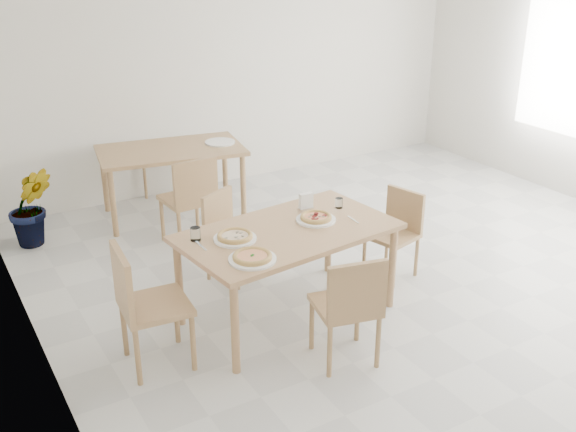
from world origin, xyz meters
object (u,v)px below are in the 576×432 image
napkin_holder (306,202)px  potted_plant (31,207)px  chair_north (227,229)px  chair_west (142,300)px  chair_east (397,227)px  chair_back_n (156,151)px  pizza_mushroom (235,236)px  chair_back_s (191,195)px  plate_pepperoni (316,220)px  plate_margherita (252,259)px  second_table (171,156)px  plate_empty (220,142)px  main_table (288,238)px  chair_south (350,303)px  pizza_pepperoni (316,217)px  tumbler_a (195,234)px  pizza_margherita (252,256)px  tumbler_b (339,203)px  plate_mushroom (235,239)px

napkin_holder → potted_plant: 2.83m
chair_north → chair_west: 1.45m
chair_east → chair_back_n: 3.30m
pizza_mushroom → chair_back_s: bearing=79.3°
plate_pepperoni → pizza_mushroom: 0.71m
chair_north → plate_margherita: 1.28m
second_table → potted_plant: potted_plant is taller
plate_empty → second_table: bearing=171.1°
main_table → plate_empty: bearing=70.7°
chair_west → plate_margherita: 0.80m
chair_south → potted_plant: bearing=-52.4°
napkin_holder → chair_back_s: bearing=111.7°
main_table → second_table: 2.44m
chair_west → plate_pepperoni: bearing=-80.3°
chair_back_s → pizza_pepperoni: bearing=100.9°
chair_south → plate_empty: 3.20m
tumbler_a → potted_plant: 2.40m
pizza_margherita → tumbler_b: 1.18m
second_table → chair_west: bearing=-105.8°
pizza_margherita → plate_empty: (1.01, 2.67, -0.02)m
chair_west → plate_empty: (1.74, 2.44, 0.23)m
plate_empty → pizza_pepperoni: bearing=-96.3°
pizza_margherita → plate_pepperoni: bearing=25.5°
plate_margherita → plate_mushroom: 0.37m
main_table → pizza_mushroom: pizza_mushroom is taller
plate_pepperoni → chair_south: bearing=-106.9°
plate_margherita → second_table: bearing=80.2°
pizza_pepperoni → plate_empty: size_ratio=0.87×
plate_empty → pizza_margherita: bearing=-110.7°
tumbler_b → chair_west: bearing=-171.8°
chair_east → napkin_holder: bearing=-114.2°
chair_south → pizza_pepperoni: chair_south is taller
plate_empty → chair_west: bearing=-125.6°
tumbler_a → potted_plant: tumbler_a is taller
pizza_mushroom → chair_back_n: size_ratio=0.40×
chair_back_n → pizza_margherita: bearing=-85.6°
chair_back_n → potted_plant: 1.80m
plate_empty → potted_plant: bearing=178.1°
main_table → plate_pepperoni: bearing=1.6°
tumbler_a → chair_back_s: (0.55, 1.41, -0.27)m
plate_empty → tumbler_b: bearing=-88.5°
napkin_holder → chair_north: bearing=129.7°
main_table → plate_mushroom: plate_mushroom is taller
pizza_margherita → plate_empty: 2.86m
pizza_mushroom → pizza_pepperoni: same height
chair_north → plate_pepperoni: chair_north is taller
pizza_margherita → chair_back_n: size_ratio=0.42×
main_table → tumbler_b: tumbler_b is taller
pizza_margherita → chair_back_s: size_ratio=0.38×
pizza_margherita → second_table: (0.48, 2.76, -0.11)m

